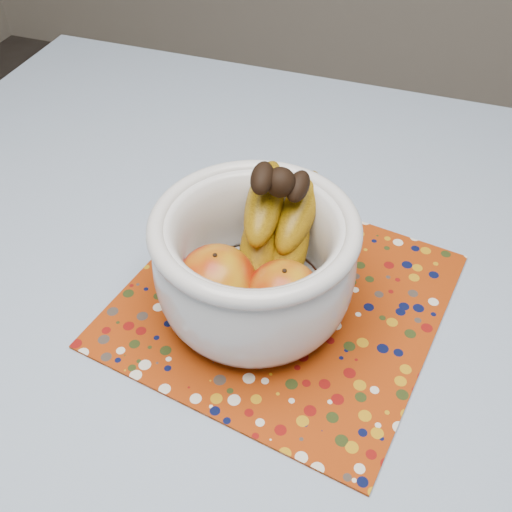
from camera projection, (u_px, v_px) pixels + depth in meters
The scene contains 4 objects.
table at pixel (244, 388), 0.76m from camera, with size 1.20×1.20×0.75m.
tablecloth at pixel (243, 349), 0.70m from camera, with size 1.32×1.32×0.01m, color slate.
placemat at pixel (282, 299), 0.75m from camera, with size 0.37×0.37×0.00m, color #8B2C07.
fruit_bowl at pixel (260, 256), 0.68m from camera, with size 0.23×0.24×0.19m.
Camera 1 is at (0.15, -0.40, 1.32)m, focal length 42.00 mm.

